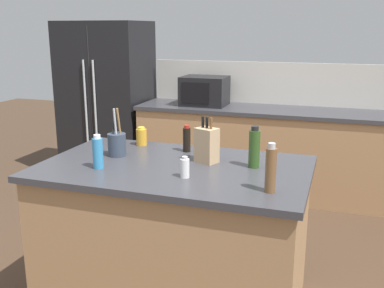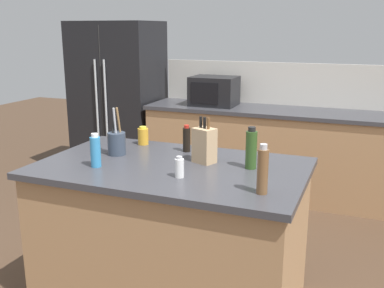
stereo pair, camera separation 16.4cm
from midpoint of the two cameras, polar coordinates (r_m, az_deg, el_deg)
back_counter_run at (r=4.88m, az=12.40°, el=-1.18°), size 2.96×0.66×0.94m
wall_backsplash at (r=5.05m, az=13.43°, el=7.39°), size 2.92×0.03×0.46m
kitchen_island at (r=2.95m, az=-0.95°, el=-11.41°), size 1.65×1.01×0.94m
refrigerator at (r=5.50m, az=-8.46°, el=5.56°), size 0.98×0.75×1.84m
microwave at (r=4.93m, az=3.78°, el=6.73°), size 0.49×0.39×0.31m
knife_block at (r=2.80m, az=3.26°, el=-0.14°), size 0.16×0.14×0.29m
utensil_crock at (r=3.01m, az=-8.01°, el=0.17°), size 0.12×0.12×0.32m
dish_soap_bottle at (r=2.76m, az=-10.50°, el=-0.91°), size 0.06×0.06×0.21m
olive_oil_bottle at (r=2.71m, az=9.25°, el=-0.65°), size 0.07×0.07×0.26m
honey_jar at (r=3.26m, az=-4.80°, el=1.01°), size 0.08×0.08×0.13m
salt_shaker at (r=2.53m, az=0.24°, el=-3.02°), size 0.05×0.05×0.12m
soy_sauce_bottle at (r=3.06m, az=0.85°, el=0.61°), size 0.05×0.05×0.19m
pepper_grinder at (r=2.31m, az=10.98°, el=-3.34°), size 0.06×0.06×0.26m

